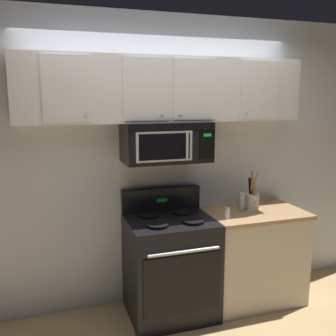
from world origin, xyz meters
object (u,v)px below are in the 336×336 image
at_px(stove_range, 170,265).
at_px(pepper_mill, 242,202).
at_px(salt_shaker, 227,213).
at_px(utensil_crock_cream, 252,199).
at_px(over_range_microwave, 166,142).

distance_m(stove_range, pepper_mill, 0.89).
bearing_deg(salt_shaker, utensil_crock_cream, 27.43).
height_order(stove_range, pepper_mill, stove_range).
height_order(over_range_microwave, salt_shaker, over_range_microwave).
relative_size(over_range_microwave, utensil_crock_cream, 1.97).
bearing_deg(pepper_mill, stove_range, -178.02).
distance_m(salt_shaker, pepper_mill, 0.28).
height_order(over_range_microwave, pepper_mill, over_range_microwave).
xyz_separation_m(stove_range, salt_shaker, (0.49, -0.13, 0.48)).
height_order(utensil_crock_cream, pepper_mill, utensil_crock_cream).
relative_size(stove_range, utensil_crock_cream, 2.90).
height_order(stove_range, utensil_crock_cream, utensil_crock_cream).
bearing_deg(pepper_mill, salt_shaker, -145.94).
bearing_deg(over_range_microwave, stove_range, -89.86).
bearing_deg(utensil_crock_cream, pepper_mill, -166.24).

